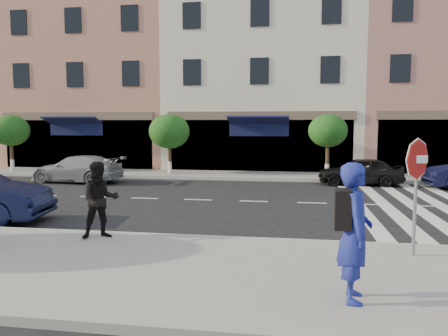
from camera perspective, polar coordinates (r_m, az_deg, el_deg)
ground at (r=11.48m, az=2.14°, el=-7.86°), size 120.00×120.00×0.00m
sidewalk_near at (r=7.90m, az=-1.21°, el=-13.68°), size 60.00×4.50×0.15m
sidewalk_far at (r=22.27m, az=5.52°, el=-1.03°), size 60.00×3.00×0.15m
building_west_mid at (r=30.96m, az=-14.99°, el=13.56°), size 10.00×9.00×14.00m
building_centre at (r=28.28m, az=5.36°, el=11.43°), size 11.00×9.00×11.00m
street_tree_wa at (r=26.71m, az=-26.09°, el=4.40°), size 2.00×2.00×3.05m
street_tree_wb at (r=22.78m, az=-7.15°, el=4.74°), size 2.10×2.10×3.06m
street_tree_c at (r=21.94m, az=13.42°, el=4.72°), size 1.90×1.90×3.04m
stop_sign at (r=9.10m, az=23.88°, el=-0.23°), size 0.75×0.36×2.29m
photographer at (r=6.60m, az=16.72°, el=-8.04°), size 0.51×0.75×2.01m
walker at (r=10.17m, az=-15.89°, el=-4.04°), size 1.05×0.99×1.72m
car_far_left at (r=21.33m, az=-18.65°, el=-0.12°), size 4.48×2.23×1.25m
car_far_mid at (r=20.24m, az=17.37°, el=-0.39°), size 3.67×1.54×1.24m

